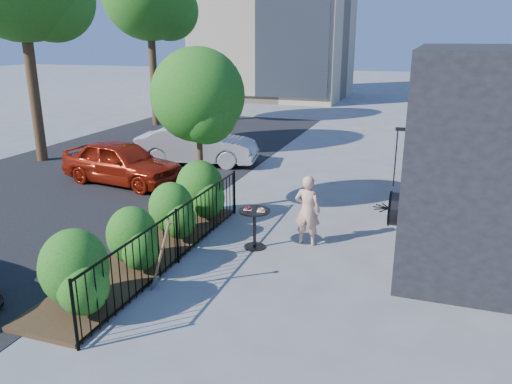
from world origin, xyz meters
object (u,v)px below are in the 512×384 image
at_px(patio_tree, 200,101).
at_px(woman, 307,210).
at_px(cafe_table, 255,222).
at_px(car_red, 122,162).
at_px(car_silver, 197,145).
at_px(shovel, 160,259).

relative_size(patio_tree, woman, 2.63).
bearing_deg(patio_tree, cafe_table, -39.98).
relative_size(woman, car_red, 0.40).
bearing_deg(woman, patio_tree, -17.33).
bearing_deg(car_silver, patio_tree, -163.06).
bearing_deg(car_red, patio_tree, -107.55).
height_order(cafe_table, woman, woman).
relative_size(patio_tree, car_red, 1.04).
height_order(patio_tree, woman, patio_tree).
distance_m(shovel, car_red, 7.05).
xyz_separation_m(cafe_table, car_red, (-5.30, 3.26, 0.08)).
bearing_deg(woman, shovel, 58.71).
bearing_deg(car_silver, shovel, -168.51).
bearing_deg(shovel, woman, 55.99).
bearing_deg(cafe_table, shovel, -112.04).
bearing_deg(cafe_table, car_red, 148.39).
height_order(woman, shovel, woman).
relative_size(shovel, car_red, 0.35).
relative_size(cafe_table, shovel, 0.65).
relative_size(patio_tree, cafe_table, 4.49).
bearing_deg(car_silver, cafe_table, -155.57).
height_order(patio_tree, cafe_table, patio_tree).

